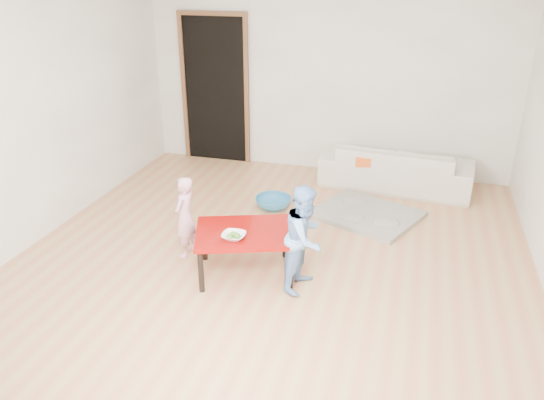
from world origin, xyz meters
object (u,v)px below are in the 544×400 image
at_px(child_blue, 305,238).
at_px(basin, 273,203).
at_px(sofa, 396,167).
at_px(bowl, 234,236).
at_px(red_table, 245,252).
at_px(child_pink, 185,217).

xyz_separation_m(child_blue, basin, (-0.73, 1.55, -0.42)).
distance_m(sofa, bowl, 3.01).
relative_size(sofa, red_table, 2.13).
bearing_deg(bowl, child_pink, 151.19).
bearing_deg(red_table, bowl, -105.48).
bearing_deg(basin, child_blue, -64.95).
distance_m(red_table, basin, 1.51).
bearing_deg(red_table, child_blue, -6.04).
height_order(child_blue, basin, child_blue).
relative_size(child_blue, basin, 2.28).
xyz_separation_m(sofa, basin, (-1.36, -1.06, -0.21)).
bearing_deg(bowl, child_blue, 9.79).
bearing_deg(bowl, basin, 93.43).
height_order(sofa, child_blue, child_blue).
bearing_deg(basin, child_pink, -112.32).
xyz_separation_m(child_pink, child_blue, (1.26, -0.24, 0.08)).
bearing_deg(basin, bowl, -86.57).
bearing_deg(child_blue, basin, 36.94).
xyz_separation_m(child_pink, basin, (0.54, 1.31, -0.35)).
height_order(red_table, basin, red_table).
xyz_separation_m(red_table, child_pink, (-0.68, 0.18, 0.19)).
height_order(bowl, basin, bowl).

